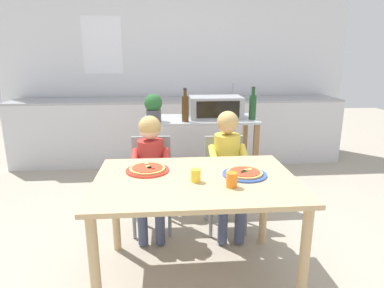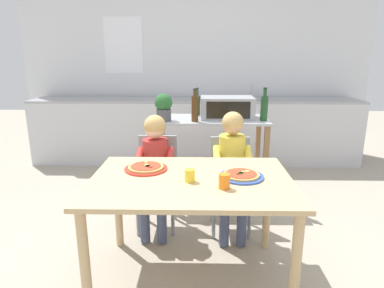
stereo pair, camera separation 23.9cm
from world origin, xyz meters
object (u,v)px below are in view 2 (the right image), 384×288
(drinking_cup_yellow, at_px, (190,175))
(potted_herb_plant, at_px, (164,106))
(child_in_red_shirt, at_px, (155,160))
(bottle_slim_sauce, at_px, (197,104))
(dining_table, at_px, (191,192))
(drinking_cup_orange, at_px, (224,181))
(bottle_brown_beer, at_px, (264,107))
(toaster_oven, at_px, (227,108))
(child_in_yellow_shirt, at_px, (232,161))
(pizza_plate_red_rimmed, at_px, (146,168))
(kitchen_island_cart, at_px, (211,145))
(dining_chair_left, at_px, (157,175))
(dining_chair_right, at_px, (230,177))
(pizza_plate_blue_rimmed, at_px, (241,175))
(bottle_dark_olive_oil, at_px, (195,108))

(drinking_cup_yellow, bearing_deg, potted_herb_plant, 102.71)
(child_in_red_shirt, bearing_deg, bottle_slim_sauce, 69.81)
(dining_table, height_order, drinking_cup_orange, drinking_cup_orange)
(bottle_brown_beer, bearing_deg, toaster_oven, 159.48)
(child_in_yellow_shirt, bearing_deg, toaster_oven, 89.05)
(pizza_plate_red_rimmed, height_order, drinking_cup_orange, drinking_cup_orange)
(kitchen_island_cart, bearing_deg, pizza_plate_red_rimmed, -112.17)
(drinking_cup_orange, bearing_deg, kitchen_island_cart, 90.88)
(kitchen_island_cart, xyz_separation_m, bottle_brown_beer, (0.52, -0.11, 0.42))
(toaster_oven, height_order, child_in_red_shirt, toaster_oven)
(potted_herb_plant, relative_size, dining_table, 0.21)
(kitchen_island_cart, distance_m, toaster_oven, 0.43)
(dining_chair_left, xyz_separation_m, dining_chair_right, (0.65, -0.04, 0.00))
(toaster_oven, bearing_deg, bottle_brown_beer, -20.52)
(pizza_plate_blue_rimmed, bearing_deg, bottle_brown_beer, 73.38)
(drinking_cup_orange, bearing_deg, dining_chair_left, 119.64)
(bottle_dark_olive_oil, distance_m, pizza_plate_blue_rimmed, 1.26)
(bottle_brown_beer, relative_size, dining_chair_right, 0.41)
(bottle_slim_sauce, xyz_separation_m, potted_herb_plant, (-0.33, -0.33, 0.03))
(bottle_slim_sauce, height_order, dining_chair_right, bottle_slim_sauce)
(toaster_oven, distance_m, potted_herb_plant, 0.67)
(kitchen_island_cart, height_order, pizza_plate_red_rimmed, kitchen_island_cart)
(bottle_brown_beer, bearing_deg, bottle_dark_olive_oil, -175.22)
(dining_table, distance_m, dining_chair_left, 0.84)
(dining_chair_right, distance_m, pizza_plate_blue_rimmed, 0.74)
(toaster_oven, distance_m, bottle_brown_beer, 0.39)
(drinking_cup_yellow, bearing_deg, child_in_yellow_shirt, 62.92)
(dining_table, relative_size, drinking_cup_orange, 14.29)
(bottle_brown_beer, relative_size, drinking_cup_yellow, 4.04)
(dining_chair_left, bearing_deg, kitchen_island_cart, 51.78)
(bottle_slim_sauce, height_order, pizza_plate_red_rimmed, bottle_slim_sauce)
(bottle_slim_sauce, relative_size, pizza_plate_blue_rimmed, 1.01)
(dining_chair_left, height_order, pizza_plate_red_rimmed, dining_chair_left)
(kitchen_island_cart, height_order, toaster_oven, toaster_oven)
(toaster_oven, xyz_separation_m, child_in_yellow_shirt, (-0.01, -0.82, -0.32))
(dining_table, bearing_deg, bottle_brown_beer, 61.26)
(kitchen_island_cart, relative_size, child_in_red_shirt, 1.15)
(toaster_oven, bearing_deg, pizza_plate_blue_rimmed, -90.56)
(bottle_brown_beer, xyz_separation_m, pizza_plate_blue_rimmed, (-0.37, -1.25, -0.26))
(drinking_cup_orange, bearing_deg, bottle_brown_beer, 70.90)
(bottle_dark_olive_oil, relative_size, dining_chair_right, 0.40)
(dining_table, height_order, pizza_plate_blue_rimmed, pizza_plate_blue_rimmed)
(pizza_plate_blue_rimmed, height_order, drinking_cup_orange, drinking_cup_orange)
(toaster_oven, distance_m, pizza_plate_red_rimmed, 1.43)
(kitchen_island_cart, xyz_separation_m, drinking_cup_yellow, (-0.19, -1.45, 0.20))
(dining_chair_right, bearing_deg, child_in_yellow_shirt, -90.00)
(bottle_dark_olive_oil, distance_m, child_in_yellow_shirt, 0.78)
(potted_herb_plant, height_order, dining_chair_left, potted_herb_plant)
(pizza_plate_red_rimmed, height_order, pizza_plate_blue_rimmed, same)
(bottle_brown_beer, height_order, child_in_red_shirt, bottle_brown_beer)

